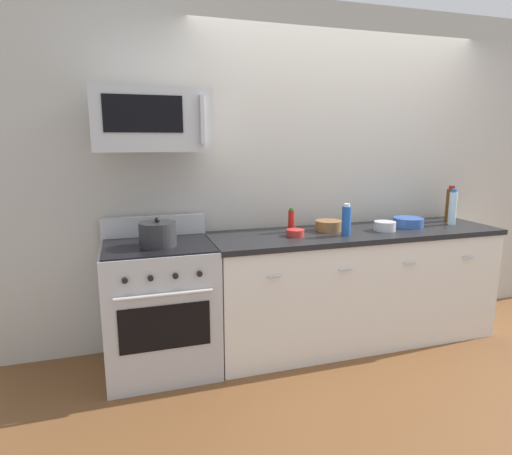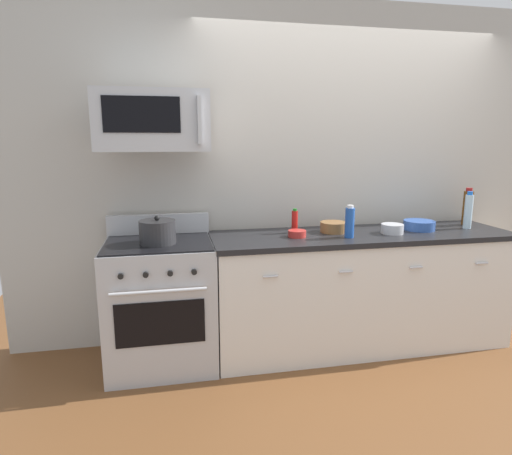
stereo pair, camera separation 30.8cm
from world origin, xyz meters
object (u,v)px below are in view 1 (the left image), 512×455
(bottle_hot_sauce_red, at_px, (291,221))
(bowl_wooden_salad, at_px, (329,225))
(range_oven, at_px, (161,306))
(bottle_soda_blue, at_px, (346,220))
(bottle_wine_amber, at_px, (450,204))
(stockpot, at_px, (158,234))
(bowl_blue_mixing, at_px, (408,222))
(bottle_water_clear, at_px, (453,208))
(bowl_steel_prep, at_px, (385,226))
(microwave, at_px, (151,121))
(bowl_red_small, at_px, (295,233))

(bottle_hot_sauce_red, height_order, bowl_wooden_salad, bottle_hot_sauce_red)
(range_oven, distance_m, bottle_hot_sauce_red, 1.17)
(bottle_hot_sauce_red, relative_size, bottle_soda_blue, 0.78)
(range_oven, xyz_separation_m, bottle_wine_amber, (2.55, 0.13, 0.60))
(bottle_soda_blue, bearing_deg, stockpot, 176.95)
(bottle_wine_amber, distance_m, bowl_blue_mixing, 0.53)
(bottle_water_clear, xyz_separation_m, bowl_wooden_salad, (-1.12, 0.08, -0.10))
(bottle_water_clear, relative_size, bottle_soda_blue, 1.25)
(bottle_wine_amber, relative_size, stockpot, 1.26)
(bowl_blue_mixing, relative_size, bowl_steel_prep, 1.44)
(microwave, relative_size, bottle_water_clear, 2.47)
(bottle_wine_amber, relative_size, bowl_blue_mixing, 1.29)
(bowl_blue_mixing, relative_size, bowl_red_small, 1.81)
(bottle_soda_blue, height_order, bowl_wooden_salad, bottle_soda_blue)
(bowl_steel_prep, xyz_separation_m, bowl_red_small, (-0.75, 0.03, -0.01))
(range_oven, height_order, bowl_wooden_salad, range_oven)
(bowl_red_small, bearing_deg, bottle_wine_amber, 6.10)
(bottle_soda_blue, bearing_deg, bowl_blue_mixing, 12.82)
(microwave, relative_size, bottle_hot_sauce_red, 3.94)
(bottle_hot_sauce_red, xyz_separation_m, stockpot, (-1.03, -0.16, -0.01))
(bottle_wine_amber, xyz_separation_m, stockpot, (-2.55, -0.18, -0.06))
(bottle_hot_sauce_red, distance_m, stockpot, 1.04)
(bowl_wooden_salad, height_order, stockpot, stockpot)
(range_oven, distance_m, bottle_water_clear, 2.52)
(bottle_hot_sauce_red, height_order, bottle_wine_amber, bottle_wine_amber)
(bottle_wine_amber, bearing_deg, bowl_blue_mixing, -168.07)
(bowl_blue_mixing, bearing_deg, bowl_wooden_salad, 175.91)
(bottle_wine_amber, xyz_separation_m, bowl_steel_prep, (-0.79, -0.19, -0.11))
(bottle_hot_sauce_red, relative_size, bowl_blue_mixing, 0.78)
(range_oven, distance_m, bowl_steel_prep, 1.83)
(microwave, bearing_deg, bottle_wine_amber, 1.94)
(bowl_blue_mixing, bearing_deg, bowl_red_small, -176.81)
(bottle_water_clear, relative_size, bowl_wooden_salad, 1.45)
(bottle_hot_sauce_red, bearing_deg, bottle_soda_blue, -33.92)
(bowl_blue_mixing, bearing_deg, bottle_hot_sauce_red, 175.25)
(bowl_wooden_salad, bearing_deg, bottle_water_clear, -4.16)
(range_oven, distance_m, bowl_red_small, 1.11)
(bottle_soda_blue, distance_m, bowl_steel_prep, 0.39)
(microwave, relative_size, bottle_soda_blue, 3.09)
(microwave, relative_size, stockpot, 3.00)
(bowl_wooden_salad, bearing_deg, stockpot, -174.53)
(bottle_soda_blue, xyz_separation_m, bowl_wooden_salad, (-0.04, 0.20, -0.07))
(range_oven, bearing_deg, bottle_water_clear, -0.16)
(microwave, height_order, bowl_blue_mixing, microwave)
(microwave, height_order, bottle_water_clear, microwave)
(microwave, relative_size, bowl_red_small, 5.55)
(bottle_wine_amber, height_order, stockpot, bottle_wine_amber)
(bowl_blue_mixing, xyz_separation_m, bowl_wooden_salad, (-0.71, 0.05, 0.00))
(bottle_water_clear, height_order, stockpot, bottle_water_clear)
(range_oven, xyz_separation_m, bottle_hot_sauce_red, (1.03, 0.11, 0.54))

